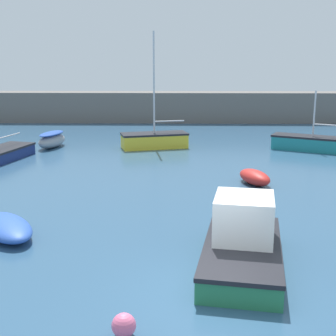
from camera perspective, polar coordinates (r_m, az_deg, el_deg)
The scene contains 9 objects.
ground_plane at distance 12.09m, azimuth 5.92°, elevation -15.40°, with size 120.00×120.00×0.20m, color #2D5170.
harbor_breakwater at distance 43.05m, azimuth 2.43°, elevation 7.45°, with size 60.40×2.69×2.69m, color #66605B.
sailboat_short_mast at distance 30.79m, azimuth 17.18°, elevation 2.91°, with size 5.10×3.51×3.76m.
rowboat_blue_near at distance 16.32m, azimuth -19.13°, elevation -6.83°, with size 2.94×3.29×0.57m.
sailboat_tall_mast at distance 30.35m, azimuth -1.67°, elevation 3.48°, with size 4.52×2.67×7.33m.
dinghy_near_pier at distance 21.94m, azimuth 10.51°, elevation -1.10°, with size 1.71×2.36×0.66m.
cabin_cruiser_white at distance 13.34m, azimuth 9.09°, elevation -8.91°, with size 2.86×4.99×1.96m.
rowboat_with_red_cover at distance 31.36m, azimuth -13.98°, elevation 3.38°, with size 1.79×3.02×1.04m.
mooring_buoy_pink at distance 10.31m, azimuth -5.42°, elevation -18.57°, with size 0.52×0.52×0.52m, color #EA668C.
Camera 1 is at (-1.00, -10.57, 5.68)m, focal length 50.00 mm.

